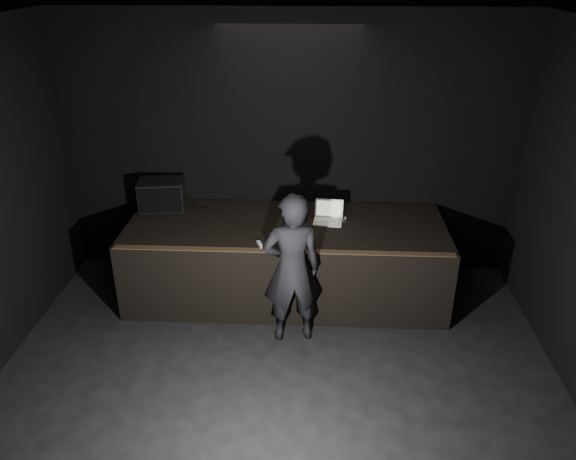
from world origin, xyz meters
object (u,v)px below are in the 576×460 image
(stage_riser, at_px, (286,259))
(stage_monitor, at_px, (162,195))
(person, at_px, (292,269))
(laptop, at_px, (328,216))
(beer_can, at_px, (272,240))

(stage_riser, xyz_separation_m, stage_monitor, (-1.67, 0.42, 0.69))
(stage_monitor, xyz_separation_m, person, (1.79, -1.37, -0.29))
(stage_monitor, distance_m, person, 2.27)
(person, bearing_deg, stage_riser, -93.56)
(laptop, bearing_deg, stage_riser, -158.73)
(stage_monitor, relative_size, laptop, 1.63)
(stage_riser, height_order, person, person)
(person, bearing_deg, laptop, -121.28)
(stage_riser, relative_size, beer_can, 24.09)
(beer_can, bearing_deg, person, -55.57)
(beer_can, distance_m, person, 0.47)
(laptop, relative_size, beer_can, 2.34)
(stage_monitor, relative_size, beer_can, 3.81)
(stage_monitor, bearing_deg, stage_riser, -21.83)
(laptop, relative_size, person, 0.21)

